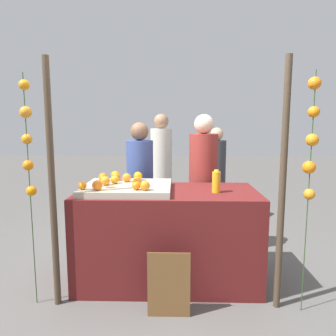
{
  "coord_description": "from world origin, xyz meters",
  "views": [
    {
      "loc": [
        0.08,
        -3.06,
        1.58
      ],
      "look_at": [
        0.0,
        0.15,
        1.12
      ],
      "focal_mm": 34.23,
      "sensor_mm": 36.0,
      "label": 1
    }
  ],
  "objects": [
    {
      "name": "orange_7",
      "position": [
        -0.62,
        -0.29,
        1.02
      ],
      "size": [
        0.09,
        0.09,
        0.09
      ],
      "primitive_type": "sphere",
      "color": "orange",
      "rests_on": "orange_tray"
    },
    {
      "name": "stall_counter",
      "position": [
        0.0,
        0.0,
        0.46
      ],
      "size": [
        1.75,
        0.85,
        0.92
      ],
      "primitive_type": "cube",
      "color": "#5B1919",
      "rests_on": "ground_plane"
    },
    {
      "name": "crowd_person_1",
      "position": [
        -0.15,
        2.06,
        0.8
      ],
      "size": [
        0.34,
        0.34,
        1.71
      ],
      "color": "beige",
      "rests_on": "ground_plane"
    },
    {
      "name": "orange_0",
      "position": [
        -0.52,
        0.02,
        1.02
      ],
      "size": [
        0.08,
        0.08,
        0.08
      ],
      "primitive_type": "sphere",
      "color": "orange",
      "rests_on": "orange_tray"
    },
    {
      "name": "orange_5",
      "position": [
        -0.65,
        0.06,
        1.02
      ],
      "size": [
        0.08,
        0.08,
        0.08
      ],
      "primitive_type": "sphere",
      "color": "orange",
      "rests_on": "orange_tray"
    },
    {
      "name": "ground_plane",
      "position": [
        0.0,
        0.0,
        0.0
      ],
      "size": [
        24.0,
        24.0,
        0.0
      ],
      "primitive_type": "plane",
      "color": "#565451"
    },
    {
      "name": "crowd_person_0",
      "position": [
        0.71,
        1.93,
        0.7
      ],
      "size": [
        0.3,
        0.3,
        1.5
      ],
      "color": "#333338",
      "rests_on": "ground_plane"
    },
    {
      "name": "orange_3",
      "position": [
        -0.6,
        -0.06,
        1.02
      ],
      "size": [
        0.09,
        0.09,
        0.09
      ],
      "primitive_type": "sphere",
      "color": "orange",
      "rests_on": "orange_tray"
    },
    {
      "name": "orange_12",
      "position": [
        -0.54,
        0.19,
        1.02
      ],
      "size": [
        0.08,
        0.08,
        0.08
      ],
      "primitive_type": "sphere",
      "color": "orange",
      "rests_on": "orange_tray"
    },
    {
      "name": "orange_6",
      "position": [
        -0.76,
        -0.27,
        1.02
      ],
      "size": [
        0.07,
        0.07,
        0.07
      ],
      "primitive_type": "sphere",
      "color": "orange",
      "rests_on": "orange_tray"
    },
    {
      "name": "garland_strand_right",
      "position": [
        1.15,
        -0.52,
        1.44
      ],
      "size": [
        0.11,
        0.11,
        1.98
      ],
      "color": "#2D4C23",
      "rests_on": "ground_plane"
    },
    {
      "name": "orange_9",
      "position": [
        -0.31,
        0.21,
        1.02
      ],
      "size": [
        0.09,
        0.09,
        0.09
      ],
      "primitive_type": "sphere",
      "color": "orange",
      "rests_on": "orange_tray"
    },
    {
      "name": "garland_strand_left",
      "position": [
        -1.14,
        -0.46,
        1.44
      ],
      "size": [
        0.11,
        0.11,
        1.98
      ],
      "color": "#2D4C23",
      "rests_on": "ground_plane"
    },
    {
      "name": "orange_2",
      "position": [
        -0.19,
        -0.28,
        1.02
      ],
      "size": [
        0.09,
        0.09,
        0.09
      ],
      "primitive_type": "sphere",
      "color": "orange",
      "rests_on": "orange_tray"
    },
    {
      "name": "vendor_left",
      "position": [
        -0.35,
        0.7,
        0.74
      ],
      "size": [
        0.32,
        0.32,
        1.58
      ],
      "color": "#384C8C",
      "rests_on": "ground_plane"
    },
    {
      "name": "orange_4",
      "position": [
        -0.67,
        0.17,
        1.02
      ],
      "size": [
        0.09,
        0.09,
        0.09
      ],
      "primitive_type": "sphere",
      "color": "orange",
      "rests_on": "orange_tray"
    },
    {
      "name": "orange_tray",
      "position": [
        -0.39,
        -0.03,
        0.95
      ],
      "size": [
        0.84,
        0.72,
        0.06
      ],
      "primitive_type": "cube",
      "color": "#B2AD99",
      "rests_on": "stall_counter"
    },
    {
      "name": "orange_1",
      "position": [
        -0.28,
        -0.26,
        1.02
      ],
      "size": [
        0.07,
        0.07,
        0.07
      ],
      "primitive_type": "sphere",
      "color": "orange",
      "rests_on": "orange_tray"
    },
    {
      "name": "orange_11",
      "position": [
        -0.42,
        0.12,
        1.02
      ],
      "size": [
        0.09,
        0.09,
        0.09
      ],
      "primitive_type": "sphere",
      "color": "orange",
      "rests_on": "orange_tray"
    },
    {
      "name": "juice_bottle",
      "position": [
        0.46,
        -0.08,
        1.02
      ],
      "size": [
        0.08,
        0.08,
        0.22
      ],
      "color": "#F1A51C",
      "rests_on": "stall_counter"
    },
    {
      "name": "canopy_post_left",
      "position": [
        -0.95,
        -0.46,
        1.05
      ],
      "size": [
        0.06,
        0.06,
        2.1
      ],
      "primitive_type": "cylinder",
      "color": "#473828",
      "rests_on": "ground_plane"
    },
    {
      "name": "vendor_right",
      "position": [
        0.4,
        0.65,
        0.78
      ],
      "size": [
        0.33,
        0.33,
        1.67
      ],
      "color": "maroon",
      "rests_on": "ground_plane"
    },
    {
      "name": "chalkboard_sign",
      "position": [
        0.03,
        -0.63,
        0.27
      ],
      "size": [
        0.35,
        0.03,
        0.56
      ],
      "color": "brown",
      "rests_on": "ground_plane"
    },
    {
      "name": "orange_8",
      "position": [
        -0.56,
        0.27,
        1.02
      ],
      "size": [
        0.09,
        0.09,
        0.09
      ],
      "primitive_type": "sphere",
      "color": "orange",
      "rests_on": "orange_tray"
    },
    {
      "name": "orange_10",
      "position": [
        -0.28,
        -0.11,
        1.02
      ],
      "size": [
        0.09,
        0.09,
        0.09
      ],
      "primitive_type": "sphere",
      "color": "orange",
      "rests_on": "orange_tray"
    },
    {
      "name": "canopy_post_right",
      "position": [
        0.95,
        -0.46,
        1.05
      ],
      "size": [
        0.06,
        0.06,
        2.1
      ],
      "primitive_type": "cylinder",
      "color": "#473828",
      "rests_on": "ground_plane"
    }
  ]
}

